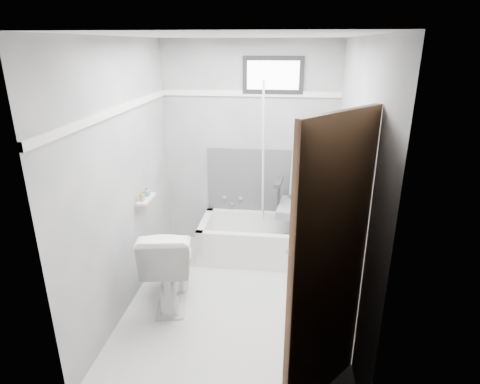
# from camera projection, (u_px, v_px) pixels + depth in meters

# --- Properties ---
(floor) EXTENTS (2.60, 2.60, 0.00)m
(floor) POSITION_uv_depth(u_px,v_px,m) (236.00, 301.00, 3.88)
(floor) COLOR silver
(floor) RESTS_ON ground
(ceiling) EXTENTS (2.60, 2.60, 0.00)m
(ceiling) POSITION_uv_depth(u_px,v_px,m) (235.00, 35.00, 3.04)
(ceiling) COLOR silver
(ceiling) RESTS_ON floor
(wall_back) EXTENTS (2.00, 0.02, 2.40)m
(wall_back) POSITION_uv_depth(u_px,v_px,m) (250.00, 148.00, 4.67)
(wall_back) COLOR slate
(wall_back) RESTS_ON floor
(wall_front) EXTENTS (2.00, 0.02, 2.40)m
(wall_front) POSITION_uv_depth(u_px,v_px,m) (205.00, 260.00, 2.25)
(wall_front) COLOR slate
(wall_front) RESTS_ON floor
(wall_left) EXTENTS (0.02, 2.60, 2.40)m
(wall_left) POSITION_uv_depth(u_px,v_px,m) (124.00, 180.00, 3.57)
(wall_left) COLOR slate
(wall_left) RESTS_ON floor
(wall_right) EXTENTS (0.02, 2.60, 2.40)m
(wall_right) POSITION_uv_depth(u_px,v_px,m) (354.00, 189.00, 3.35)
(wall_right) COLOR slate
(wall_right) RESTS_ON floor
(bathtub) EXTENTS (1.50, 0.70, 0.42)m
(bathtub) POSITION_uv_depth(u_px,v_px,m) (266.00, 239.00, 4.64)
(bathtub) COLOR white
(bathtub) RESTS_ON floor
(office_chair) EXTENTS (0.74, 0.74, 1.15)m
(office_chair) POSITION_uv_depth(u_px,v_px,m) (304.00, 202.00, 4.45)
(office_chair) COLOR slate
(office_chair) RESTS_ON bathtub
(toilet) EXTENTS (0.59, 0.88, 0.80)m
(toilet) POSITION_uv_depth(u_px,v_px,m) (170.00, 263.00, 3.77)
(toilet) COLOR white
(toilet) RESTS_ON floor
(door) EXTENTS (0.78, 0.78, 2.00)m
(door) POSITION_uv_depth(u_px,v_px,m) (380.00, 300.00, 2.23)
(door) COLOR #51311E
(door) RESTS_ON floor
(window) EXTENTS (0.66, 0.04, 0.40)m
(window) POSITION_uv_depth(u_px,v_px,m) (273.00, 75.00, 4.34)
(window) COLOR black
(window) RESTS_ON wall_back
(backerboard) EXTENTS (1.50, 0.02, 0.78)m
(backerboard) POSITION_uv_depth(u_px,v_px,m) (270.00, 181.00, 4.77)
(backerboard) COLOR #4C4C4F
(backerboard) RESTS_ON wall_back
(trim_back) EXTENTS (2.00, 0.02, 0.06)m
(trim_back) POSITION_uv_depth(u_px,v_px,m) (250.00, 94.00, 4.44)
(trim_back) COLOR white
(trim_back) RESTS_ON wall_back
(trim_left) EXTENTS (0.02, 2.60, 0.06)m
(trim_left) POSITION_uv_depth(u_px,v_px,m) (118.00, 110.00, 3.35)
(trim_left) COLOR white
(trim_left) RESTS_ON wall_left
(pole) EXTENTS (0.02, 0.42, 1.91)m
(pole) POSITION_uv_depth(u_px,v_px,m) (263.00, 167.00, 4.48)
(pole) COLOR white
(pole) RESTS_ON bathtub
(shelf) EXTENTS (0.10, 0.32, 0.02)m
(shelf) POSITION_uv_depth(u_px,v_px,m) (146.00, 199.00, 3.96)
(shelf) COLOR silver
(shelf) RESTS_ON wall_left
(soap_bottle_a) EXTENTS (0.05, 0.05, 0.10)m
(soap_bottle_a) POSITION_uv_depth(u_px,v_px,m) (142.00, 196.00, 3.86)
(soap_bottle_a) COLOR #9E904F
(soap_bottle_a) RESTS_ON shelf
(soap_bottle_b) EXTENTS (0.08, 0.08, 0.09)m
(soap_bottle_b) POSITION_uv_depth(u_px,v_px,m) (147.00, 191.00, 3.99)
(soap_bottle_b) COLOR slate
(soap_bottle_b) RESTS_ON shelf
(faucet) EXTENTS (0.26, 0.10, 0.16)m
(faucet) POSITION_uv_depth(u_px,v_px,m) (233.00, 200.00, 4.89)
(faucet) COLOR silver
(faucet) RESTS_ON wall_back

